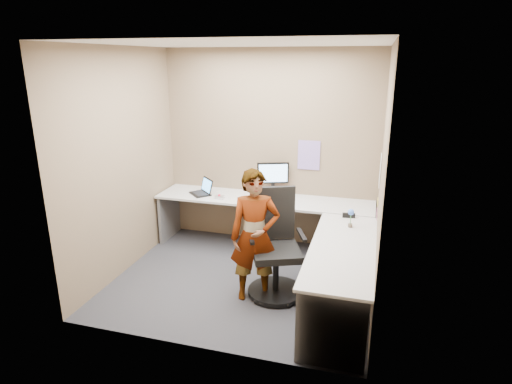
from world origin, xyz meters
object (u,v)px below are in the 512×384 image
(monitor, at_px, (273,175))
(office_chair, at_px, (275,253))
(desk, at_px, (286,227))
(person, at_px, (255,236))

(monitor, bearing_deg, office_chair, -95.33)
(desk, bearing_deg, person, -105.79)
(person, bearing_deg, desk, 55.36)
(office_chair, bearing_deg, monitor, 82.16)
(office_chair, xyz_separation_m, person, (-0.19, -0.16, 0.25))
(monitor, distance_m, office_chair, 1.44)
(desk, xyz_separation_m, person, (-0.19, -0.69, 0.14))
(desk, bearing_deg, monitor, 114.69)
(desk, height_order, monitor, monitor)
(person, bearing_deg, monitor, 77.29)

